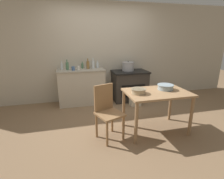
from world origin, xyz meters
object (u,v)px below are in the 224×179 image
object	(u,v)px
stove	(129,85)
chair	(107,110)
mixing_bowl_small	(138,91)
bottle_center_left	(67,66)
bottle_center	(82,66)
bottle_center_right	(88,65)
bottle_far_left	(98,65)
cup_right	(73,68)
work_table	(157,97)
bottle_mid_left	(62,66)
bottle_left	(93,64)
mixing_bowl_large	(165,87)
stock_pot	(128,66)
flour_sack	(135,98)
cup_mid_right	(78,68)

from	to	relation	value
stove	chair	distance (m)	1.98
mixing_bowl_small	bottle_center_left	size ratio (longest dim) A/B	1.03
bottle_center	bottle_center_right	bearing A→B (deg)	-27.58
stove	mixing_bowl_small	size ratio (longest dim) A/B	3.66
bottle_far_left	cup_right	distance (m)	0.68
work_table	bottle_mid_left	bearing A→B (deg)	131.96
bottle_far_left	bottle_left	xyz separation A→B (m)	(-0.12, -0.06, 0.03)
bottle_center_left	stove	bearing A→B (deg)	-2.53
bottle_center_left	bottle_far_left	bearing A→B (deg)	7.86
work_table	bottle_center	bearing A→B (deg)	121.00
mixing_bowl_large	cup_right	distance (m)	2.23
bottle_center_left	cup_right	size ratio (longest dim) A/B	2.67
mixing_bowl_large	cup_right	xyz separation A→B (m)	(-1.57, 1.58, 0.14)
stove	chair	xyz separation A→B (m)	(-1.01, -1.70, 0.09)
bottle_far_left	bottle_mid_left	distance (m)	0.91
bottle_left	cup_right	bearing A→B (deg)	-161.84
bottle_far_left	bottle_center	xyz separation A→B (m)	(-0.40, -0.01, -0.00)
bottle_left	bottle_center_left	bearing A→B (deg)	-175.83
stock_pot	stove	bearing A→B (deg)	-59.26
flour_sack	bottle_mid_left	bearing A→B (deg)	161.58
chair	mixing_bowl_small	distance (m)	0.62
work_table	bottle_center	world-z (taller)	bottle_center
flour_sack	bottle_far_left	world-z (taller)	bottle_far_left
bottle_center_right	bottle_far_left	bearing A→B (deg)	17.77
bottle_center	bottle_far_left	bearing A→B (deg)	2.01
chair	bottle_left	bearing A→B (deg)	67.88
stove	cup_right	distance (m)	1.58
bottle_far_left	bottle_center	bearing A→B (deg)	-177.99
work_table	cup_right	size ratio (longest dim) A/B	11.89
stock_pot	mixing_bowl_small	xyz separation A→B (m)	(-0.44, -1.78, -0.12)
bottle_center_left	bottle_center_right	size ratio (longest dim) A/B	0.97
mixing_bowl_large	bottle_center_left	world-z (taller)	bottle_center_left
mixing_bowl_small	cup_mid_right	size ratio (longest dim) A/B	2.66
bottle_left	cup_mid_right	distance (m)	0.41
stove	mixing_bowl_large	xyz separation A→B (m)	(0.09, -1.63, 0.41)
stock_pot	bottle_left	distance (m)	0.94
flour_sack	cup_right	xyz separation A→B (m)	(-1.47, 0.42, 0.76)
cup_right	bottle_center_left	bearing A→B (deg)	138.22
stock_pot	flour_sack	bearing A→B (deg)	-87.06
stove	bottle_center	bearing A→B (deg)	172.45
bottle_center_right	work_table	bearing A→B (deg)	-61.19
bottle_far_left	bottle_center_left	world-z (taller)	bottle_center_left
bottle_center_left	mixing_bowl_large	bearing A→B (deg)	-44.96
mixing_bowl_small	bottle_mid_left	xyz separation A→B (m)	(-1.27, 1.83, 0.18)
mixing_bowl_small	cup_mid_right	distance (m)	1.92
work_table	mixing_bowl_large	size ratio (longest dim) A/B	3.78
stove	bottle_mid_left	size ratio (longest dim) A/B	4.32
flour_sack	stock_pot	world-z (taller)	stock_pot
stock_pot	bottle_mid_left	distance (m)	1.71
stock_pot	bottle_center_left	distance (m)	1.58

